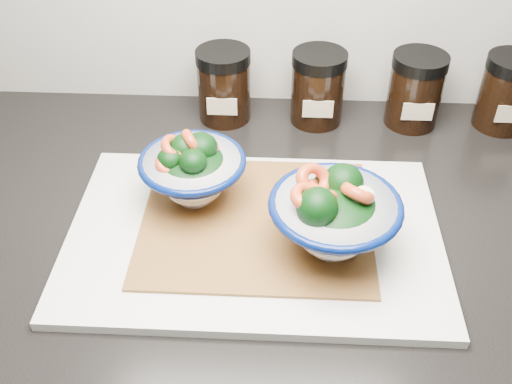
{
  "coord_description": "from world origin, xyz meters",
  "views": [
    {
      "loc": [
        -0.13,
        0.89,
        1.41
      ],
      "look_at": [
        -0.16,
        1.44,
        0.96
      ],
      "focal_mm": 42.0,
      "sensor_mm": 36.0,
      "label": 1
    }
  ],
  "objects_px": {
    "spice_jar_c": "(415,90)",
    "spice_jar_b": "(318,87)",
    "bowl_right": "(333,215)",
    "spice_jar_a": "(224,85)",
    "cutting_board": "(254,235)",
    "spice_jar_d": "(507,92)",
    "bowl_left": "(192,170)"
  },
  "relations": [
    {
      "from": "spice_jar_c",
      "to": "spice_jar_b",
      "type": "bearing_deg",
      "value": 180.0
    },
    {
      "from": "bowl_right",
      "to": "spice_jar_a",
      "type": "distance_m",
      "value": 0.33
    },
    {
      "from": "spice_jar_a",
      "to": "spice_jar_c",
      "type": "xyz_separation_m",
      "value": [
        0.29,
        0.0,
        0.0
      ]
    },
    {
      "from": "cutting_board",
      "to": "spice_jar_d",
      "type": "distance_m",
      "value": 0.46
    },
    {
      "from": "bowl_left",
      "to": "bowl_right",
      "type": "distance_m",
      "value": 0.19
    },
    {
      "from": "bowl_left",
      "to": "spice_jar_a",
      "type": "bearing_deg",
      "value": 84.74
    },
    {
      "from": "spice_jar_b",
      "to": "spice_jar_d",
      "type": "relative_size",
      "value": 1.0
    },
    {
      "from": "bowl_right",
      "to": "spice_jar_c",
      "type": "xyz_separation_m",
      "value": [
        0.14,
        0.29,
        -0.01
      ]
    },
    {
      "from": "cutting_board",
      "to": "spice_jar_c",
      "type": "height_order",
      "value": "spice_jar_c"
    },
    {
      "from": "bowl_right",
      "to": "spice_jar_d",
      "type": "xyz_separation_m",
      "value": [
        0.27,
        0.29,
        -0.01
      ]
    },
    {
      "from": "bowl_left",
      "to": "spice_jar_c",
      "type": "bearing_deg",
      "value": 34.86
    },
    {
      "from": "bowl_left",
      "to": "spice_jar_c",
      "type": "distance_m",
      "value": 0.37
    },
    {
      "from": "spice_jar_a",
      "to": "spice_jar_d",
      "type": "distance_m",
      "value": 0.42
    },
    {
      "from": "cutting_board",
      "to": "spice_jar_a",
      "type": "height_order",
      "value": "spice_jar_a"
    },
    {
      "from": "spice_jar_b",
      "to": "spice_jar_d",
      "type": "bearing_deg",
      "value": 0.0
    },
    {
      "from": "cutting_board",
      "to": "bowl_right",
      "type": "relative_size",
      "value": 2.99
    },
    {
      "from": "cutting_board",
      "to": "spice_jar_c",
      "type": "relative_size",
      "value": 3.98
    },
    {
      "from": "bowl_left",
      "to": "bowl_right",
      "type": "bearing_deg",
      "value": -25.3
    },
    {
      "from": "bowl_right",
      "to": "bowl_left",
      "type": "bearing_deg",
      "value": 154.7
    },
    {
      "from": "spice_jar_a",
      "to": "spice_jar_d",
      "type": "height_order",
      "value": "same"
    },
    {
      "from": "bowl_left",
      "to": "spice_jar_a",
      "type": "relative_size",
      "value": 1.19
    },
    {
      "from": "spice_jar_b",
      "to": "spice_jar_d",
      "type": "distance_m",
      "value": 0.28
    },
    {
      "from": "spice_jar_b",
      "to": "spice_jar_c",
      "type": "bearing_deg",
      "value": 0.0
    },
    {
      "from": "spice_jar_a",
      "to": "spice_jar_b",
      "type": "relative_size",
      "value": 1.0
    },
    {
      "from": "spice_jar_b",
      "to": "spice_jar_c",
      "type": "height_order",
      "value": "same"
    },
    {
      "from": "spice_jar_b",
      "to": "spice_jar_d",
      "type": "height_order",
      "value": "same"
    },
    {
      "from": "bowl_right",
      "to": "spice_jar_a",
      "type": "relative_size",
      "value": 1.33
    },
    {
      "from": "bowl_left",
      "to": "spice_jar_a",
      "type": "height_order",
      "value": "bowl_left"
    },
    {
      "from": "spice_jar_a",
      "to": "spice_jar_c",
      "type": "relative_size",
      "value": 1.0
    },
    {
      "from": "cutting_board",
      "to": "spice_jar_b",
      "type": "height_order",
      "value": "spice_jar_b"
    },
    {
      "from": "spice_jar_a",
      "to": "spice_jar_b",
      "type": "bearing_deg",
      "value": 0.0
    },
    {
      "from": "spice_jar_b",
      "to": "cutting_board",
      "type": "bearing_deg",
      "value": -106.74
    }
  ]
}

